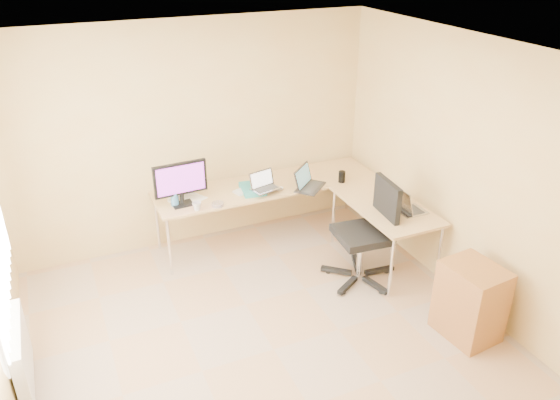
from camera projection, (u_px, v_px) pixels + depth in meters
name	position (u px, v px, depth m)	size (l,w,h in m)	color
floor	(274.00, 349.00, 4.94)	(4.50, 4.50, 0.00)	tan
ceiling	(272.00, 60.00, 3.78)	(4.50, 4.50, 0.00)	white
wall_back	(195.00, 136.00, 6.20)	(4.50, 4.50, 0.00)	tan
wall_right	(478.00, 180.00, 5.12)	(4.50, 4.50, 0.00)	tan
desk_main	(268.00, 212.00, 6.55)	(2.65, 0.70, 0.73)	tan
desk_return	(383.00, 233.00, 6.09)	(0.70, 1.30, 0.73)	tan
monitor	(181.00, 184.00, 5.80)	(0.58, 0.19, 0.50)	black
book_stack	(253.00, 189.00, 6.21)	(0.25, 0.34, 0.06)	teal
laptop_center	(266.00, 181.00, 6.08)	(0.31, 0.24, 0.20)	#AFB2C4
laptop_black	(310.00, 178.00, 6.24)	(0.40, 0.29, 0.25)	black
keyboard	(252.00, 187.00, 6.29)	(0.49, 0.14, 0.02)	silver
mouse	(279.00, 188.00, 6.24)	(0.11, 0.07, 0.04)	white
mug	(197.00, 206.00, 5.78)	(0.10, 0.10, 0.09)	silver
cd_stack	(218.00, 204.00, 5.89)	(0.13, 0.13, 0.03)	silver
water_bottle	(174.00, 193.00, 5.83)	(0.09, 0.09, 0.30)	teal
papers	(191.00, 197.00, 6.07)	(0.21, 0.30, 0.01)	white
white_box	(184.00, 190.00, 6.16)	(0.21, 0.16, 0.08)	white
desk_fan	(171.00, 188.00, 5.94)	(0.24, 0.24, 0.30)	silver
black_cup	(342.00, 177.00, 6.41)	(0.08, 0.08, 0.14)	black
laptop_return	(412.00, 202.00, 5.73)	(0.26, 0.33, 0.22)	#ACACB8
office_chair	(362.00, 238.00, 5.73)	(0.68, 0.68, 1.13)	black
cabinet	(470.00, 302.00, 4.98)	(0.43, 0.53, 0.74)	brown
radiator	(21.00, 355.00, 4.38)	(0.09, 0.80, 0.55)	white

